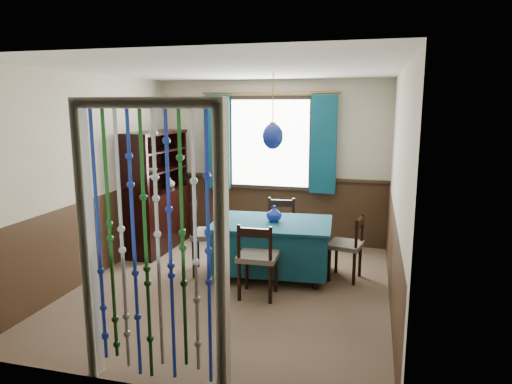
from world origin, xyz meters
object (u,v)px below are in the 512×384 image
(chair_right, at_px, (348,245))
(sideboard, at_px, (157,209))
(vase_table, at_px, (274,214))
(bowl_shelf, at_px, (151,170))
(pendant_lamp, at_px, (273,136))
(chair_near, at_px, (257,258))
(vase_sideboard, at_px, (170,182))
(dining_table, at_px, (272,244))
(chair_far, at_px, (280,228))
(chair_left, at_px, (207,235))

(chair_right, distance_m, sideboard, 2.90)
(sideboard, relative_size, vase_table, 9.62)
(bowl_shelf, bearing_deg, pendant_lamp, -12.47)
(chair_near, bearing_deg, vase_sideboard, 135.28)
(chair_near, xyz_separation_m, chair_right, (0.94, 0.80, -0.03))
(sideboard, bearing_deg, bowl_shelf, -75.88)
(dining_table, relative_size, bowl_shelf, 7.03)
(chair_far, bearing_deg, dining_table, 87.54)
(chair_near, height_order, chair_right, chair_near)
(pendant_lamp, bearing_deg, dining_table, 90.00)
(dining_table, distance_m, vase_table, 0.38)
(chair_left, xyz_separation_m, pendant_lamp, (0.82, 0.11, 1.25))
(bowl_shelf, distance_m, vase_sideboard, 0.68)
(chair_near, relative_size, chair_left, 0.91)
(sideboard, xyz_separation_m, vase_sideboard, (0.06, 0.35, 0.35))
(chair_right, bearing_deg, bowl_shelf, 94.21)
(dining_table, bearing_deg, sideboard, 156.30)
(dining_table, height_order, sideboard, sideboard)
(dining_table, xyz_separation_m, vase_table, (0.02, 0.03, 0.38))
(chair_near, xyz_separation_m, vase_table, (0.03, 0.72, 0.33))
(chair_far, height_order, chair_right, chair_far)
(vase_table, height_order, bowl_shelf, bowl_shelf)
(chair_far, distance_m, vase_table, 0.71)
(chair_far, xyz_separation_m, pendant_lamp, (0.03, -0.65, 1.31))
(chair_far, relative_size, pendant_lamp, 0.93)
(chair_near, bearing_deg, pendant_lamp, 87.74)
(chair_left, xyz_separation_m, sideboard, (-1.09, 0.79, 0.10))
(vase_sideboard, bearing_deg, pendant_lamp, -29.22)
(chair_right, bearing_deg, chair_near, 140.95)
(pendant_lamp, distance_m, vase_sideboard, 2.26)
(dining_table, bearing_deg, bowl_shelf, 163.45)
(sideboard, bearing_deg, chair_near, -34.36)
(chair_near, height_order, bowl_shelf, bowl_shelf)
(chair_far, distance_m, vase_sideboard, 1.92)
(chair_far, height_order, bowl_shelf, bowl_shelf)
(pendant_lamp, bearing_deg, chair_left, -172.61)
(chair_right, bearing_deg, sideboard, 88.99)
(chair_far, bearing_deg, chair_left, 38.62)
(dining_table, relative_size, sideboard, 0.87)
(chair_left, bearing_deg, chair_near, 38.86)
(chair_far, bearing_deg, pendant_lamp, 87.54)
(pendant_lamp, distance_m, bowl_shelf, 1.97)
(vase_sideboard, bearing_deg, bowl_shelf, -90.00)
(sideboard, bearing_deg, vase_sideboard, 81.98)
(vase_sideboard, bearing_deg, chair_left, -48.01)
(chair_left, bearing_deg, vase_sideboard, -153.05)
(dining_table, bearing_deg, chair_right, 2.14)
(chair_far, xyz_separation_m, vase_table, (0.05, -0.62, 0.34))
(dining_table, xyz_separation_m, chair_right, (0.93, 0.10, 0.02))
(chair_right, bearing_deg, vase_table, 105.22)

